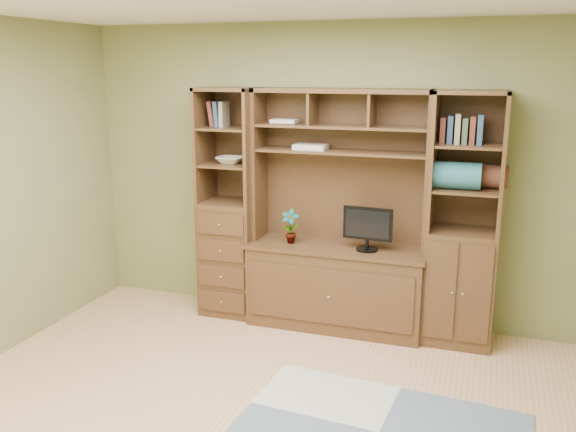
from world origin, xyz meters
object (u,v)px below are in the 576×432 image
(monitor, at_px, (368,221))
(right_tower, at_px, (464,221))
(left_tower, at_px, (230,204))
(center_hutch, at_px, (337,213))

(monitor, bearing_deg, right_tower, 9.45)
(right_tower, relative_size, monitor, 4.04)
(left_tower, relative_size, monitor, 4.04)
(right_tower, bearing_deg, left_tower, 180.00)
(right_tower, bearing_deg, monitor, -174.34)
(center_hutch, distance_m, right_tower, 1.03)
(center_hutch, xyz_separation_m, left_tower, (-1.00, 0.04, 0.00))
(left_tower, height_order, right_tower, same)
(monitor, bearing_deg, center_hutch, 176.35)
(center_hutch, bearing_deg, monitor, -7.45)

